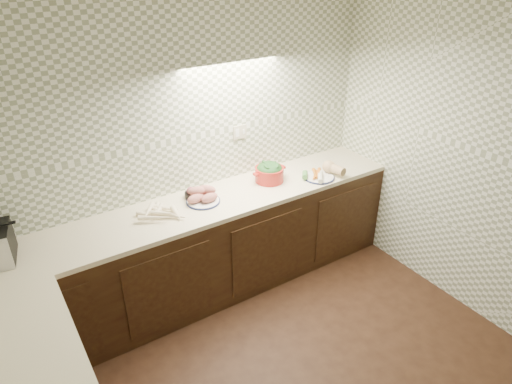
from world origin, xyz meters
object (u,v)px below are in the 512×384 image
parsnip_pile (163,211)px  onion_bowl (192,193)px  sweet_potato_plate (203,196)px  dutch_oven (269,172)px  veg_plate (323,171)px

parsnip_pile → onion_bowl: size_ratio=3.09×
sweet_potato_plate → onion_bowl: (-0.04, 0.11, -0.01)m
sweet_potato_plate → dutch_oven: size_ratio=0.90×
onion_bowl → sweet_potato_plate: bearing=-70.2°
sweet_potato_plate → onion_bowl: size_ratio=2.20×
sweet_potato_plate → dutch_oven: bearing=1.1°
dutch_oven → sweet_potato_plate: bearing=-179.0°
onion_bowl → dutch_oven: size_ratio=0.41×
parsnip_pile → sweet_potato_plate: (0.36, 0.01, 0.02)m
parsnip_pile → dutch_oven: size_ratio=1.27×
sweet_potato_plate → dutch_oven: dutch_oven is taller
sweet_potato_plate → veg_plate: veg_plate is taller
dutch_oven → veg_plate: dutch_oven is taller
onion_bowl → veg_plate: (1.18, -0.28, 0.01)m
sweet_potato_plate → onion_bowl: bearing=109.8°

